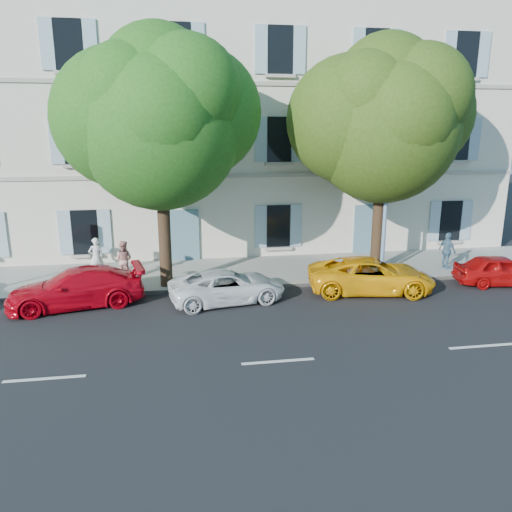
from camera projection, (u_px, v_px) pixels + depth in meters
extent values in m
plane|color=black|center=(255.00, 310.00, 17.29)|extent=(90.00, 90.00, 0.00)
cube|color=#A09E96|center=(238.00, 272.00, 21.52)|extent=(36.00, 4.50, 0.15)
cube|color=#9E998E|center=(246.00, 287.00, 19.45)|extent=(36.00, 0.16, 0.16)
cube|color=beige|center=(223.00, 130.00, 25.54)|extent=(28.00, 7.00, 12.00)
imported|color=red|center=(76.00, 288.00, 17.48)|extent=(4.93, 2.78, 1.35)
imported|color=white|center=(227.00, 286.00, 17.95)|extent=(4.44, 2.60, 1.16)
imported|color=#FFAD0A|center=(371.00, 275.00, 19.00)|extent=(5.04, 2.91, 1.32)
imported|color=#B10A0B|center=(501.00, 270.00, 19.88)|extent=(3.73, 1.92, 1.22)
cylinder|color=#3A2819|center=(165.00, 239.00, 19.00)|extent=(0.47, 0.47, 3.74)
ellipsoid|color=#2E731D|center=(159.00, 127.00, 17.97)|extent=(5.98, 5.98, 6.58)
cylinder|color=#3A2819|center=(378.00, 228.00, 21.04)|extent=(0.49, 0.49, 3.69)
ellipsoid|color=#3E5E18|center=(384.00, 128.00, 20.02)|extent=(6.00, 6.00, 6.60)
cylinder|color=#7293BF|center=(388.00, 174.00, 20.04)|extent=(0.17, 0.17, 8.29)
cylinder|color=#7293BF|center=(403.00, 62.00, 18.31)|extent=(0.18, 1.46, 0.10)
cube|color=#383A3D|center=(412.00, 65.00, 17.66)|extent=(0.28, 0.48, 0.19)
imported|color=silver|center=(96.00, 257.00, 20.42)|extent=(0.69, 0.54, 1.65)
imported|color=tan|center=(123.00, 260.00, 20.18)|extent=(0.89, 0.77, 1.57)
imported|color=slate|center=(447.00, 251.00, 21.59)|extent=(0.59, 1.00, 1.60)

